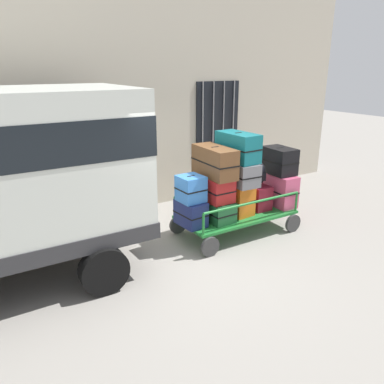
{
  "coord_description": "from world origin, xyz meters",
  "views": [
    {
      "loc": [
        -3.13,
        -5.16,
        3.09
      ],
      "look_at": [
        0.12,
        0.17,
        1.0
      ],
      "focal_mm": 35.4,
      "sensor_mm": 36.0,
      "label": 1
    }
  ],
  "objects_px": {
    "suitcase_left_middle": "(191,189)",
    "suitcase_midleft_top": "(215,162)",
    "suitcase_midleft_bottom": "(215,209)",
    "suitcase_right_middle": "(279,161)",
    "suitcase_center_bottom": "(238,199)",
    "suitcase_center_middle": "(238,172)",
    "luggage_cart": "(236,216)",
    "suitcase_right_bottom": "(276,188)",
    "suitcase_center_top": "(238,147)",
    "suitcase_left_bottom": "(191,213)",
    "suitcase_midright_bottom": "(257,197)",
    "suitcase_midleft_middle": "(215,188)",
    "backpack": "(259,174)"
  },
  "relations": [
    {
      "from": "suitcase_midleft_bottom",
      "to": "suitcase_center_middle",
      "type": "distance_m",
      "value": 0.81
    },
    {
      "from": "suitcase_midleft_bottom",
      "to": "suitcase_center_bottom",
      "type": "relative_size",
      "value": 1.33
    },
    {
      "from": "suitcase_center_bottom",
      "to": "suitcase_center_middle",
      "type": "xyz_separation_m",
      "value": [
        0.0,
        0.04,
        0.51
      ]
    },
    {
      "from": "suitcase_center_bottom",
      "to": "backpack",
      "type": "relative_size",
      "value": 1.37
    },
    {
      "from": "luggage_cart",
      "to": "backpack",
      "type": "xyz_separation_m",
      "value": [
        0.54,
        0.01,
        0.76
      ]
    },
    {
      "from": "suitcase_left_bottom",
      "to": "suitcase_center_bottom",
      "type": "relative_size",
      "value": 1.0
    },
    {
      "from": "suitcase_midleft_bottom",
      "to": "suitcase_midleft_top",
      "type": "height_order",
      "value": "suitcase_midleft_top"
    },
    {
      "from": "luggage_cart",
      "to": "suitcase_right_bottom",
      "type": "bearing_deg",
      "value": 1.63
    },
    {
      "from": "suitcase_left_bottom",
      "to": "suitcase_right_bottom",
      "type": "xyz_separation_m",
      "value": [
        2.07,
        0.05,
        0.1
      ]
    },
    {
      "from": "luggage_cart",
      "to": "suitcase_left_bottom",
      "type": "bearing_deg",
      "value": -178.7
    },
    {
      "from": "luggage_cart",
      "to": "suitcase_center_top",
      "type": "xyz_separation_m",
      "value": [
        0.0,
        0.03,
        1.35
      ]
    },
    {
      "from": "suitcase_center_top",
      "to": "suitcase_midleft_bottom",
      "type": "bearing_deg",
      "value": -174.81
    },
    {
      "from": "suitcase_midleft_middle",
      "to": "suitcase_center_bottom",
      "type": "height_order",
      "value": "suitcase_midleft_middle"
    },
    {
      "from": "suitcase_center_bottom",
      "to": "suitcase_right_middle",
      "type": "xyz_separation_m",
      "value": [
        1.03,
        0.04,
        0.6
      ]
    },
    {
      "from": "suitcase_center_top",
      "to": "backpack",
      "type": "bearing_deg",
      "value": -2.42
    },
    {
      "from": "suitcase_midleft_bottom",
      "to": "suitcase_right_middle",
      "type": "bearing_deg",
      "value": 0.81
    },
    {
      "from": "suitcase_left_bottom",
      "to": "suitcase_midleft_top",
      "type": "height_order",
      "value": "suitcase_midleft_top"
    },
    {
      "from": "suitcase_left_middle",
      "to": "suitcase_right_bottom",
      "type": "xyz_separation_m",
      "value": [
        2.07,
        0.06,
        -0.36
      ]
    },
    {
      "from": "suitcase_midleft_top",
      "to": "suitcase_midleft_middle",
      "type": "bearing_deg",
      "value": -90.0
    },
    {
      "from": "suitcase_midleft_top",
      "to": "suitcase_center_top",
      "type": "distance_m",
      "value": 0.56
    },
    {
      "from": "suitcase_midleft_middle",
      "to": "suitcase_midleft_top",
      "type": "relative_size",
      "value": 0.73
    },
    {
      "from": "suitcase_right_middle",
      "to": "suitcase_midright_bottom",
      "type": "bearing_deg",
      "value": 178.54
    },
    {
      "from": "suitcase_center_top",
      "to": "suitcase_right_bottom",
      "type": "xyz_separation_m",
      "value": [
        1.03,
        -0.0,
        -0.97
      ]
    },
    {
      "from": "suitcase_right_bottom",
      "to": "backpack",
      "type": "distance_m",
      "value": 0.62
    },
    {
      "from": "suitcase_midright_bottom",
      "to": "backpack",
      "type": "height_order",
      "value": "backpack"
    },
    {
      "from": "suitcase_midright_bottom",
      "to": "suitcase_right_bottom",
      "type": "distance_m",
      "value": 0.52
    },
    {
      "from": "suitcase_center_middle",
      "to": "suitcase_left_bottom",
      "type": "bearing_deg",
      "value": -178.34
    },
    {
      "from": "luggage_cart",
      "to": "suitcase_center_middle",
      "type": "distance_m",
      "value": 0.88
    },
    {
      "from": "suitcase_left_bottom",
      "to": "suitcase_center_top",
      "type": "height_order",
      "value": "suitcase_center_top"
    },
    {
      "from": "suitcase_center_middle",
      "to": "suitcase_right_middle",
      "type": "distance_m",
      "value": 1.04
    },
    {
      "from": "suitcase_midleft_bottom",
      "to": "suitcase_midleft_top",
      "type": "distance_m",
      "value": 0.89
    },
    {
      "from": "suitcase_left_middle",
      "to": "suitcase_center_bottom",
      "type": "xyz_separation_m",
      "value": [
        1.03,
        -0.01,
        -0.38
      ]
    },
    {
      "from": "suitcase_midleft_top",
      "to": "suitcase_right_middle",
      "type": "distance_m",
      "value": 1.56
    },
    {
      "from": "suitcase_left_middle",
      "to": "suitcase_center_top",
      "type": "distance_m",
      "value": 1.2
    },
    {
      "from": "luggage_cart",
      "to": "suitcase_center_middle",
      "type": "xyz_separation_m",
      "value": [
        0.0,
        0.01,
        0.88
      ]
    },
    {
      "from": "suitcase_midleft_bottom",
      "to": "suitcase_right_bottom",
      "type": "bearing_deg",
      "value": 1.68
    },
    {
      "from": "suitcase_right_bottom",
      "to": "suitcase_center_bottom",
      "type": "bearing_deg",
      "value": -176.55
    },
    {
      "from": "suitcase_center_bottom",
      "to": "suitcase_center_top",
      "type": "distance_m",
      "value": 0.99
    },
    {
      "from": "suitcase_left_middle",
      "to": "suitcase_center_top",
      "type": "bearing_deg",
      "value": 3.21
    },
    {
      "from": "suitcase_center_middle",
      "to": "suitcase_right_middle",
      "type": "xyz_separation_m",
      "value": [
        1.03,
        -0.0,
        0.09
      ]
    },
    {
      "from": "suitcase_midright_bottom",
      "to": "suitcase_right_middle",
      "type": "relative_size",
      "value": 0.81
    },
    {
      "from": "suitcase_left_middle",
      "to": "suitcase_midleft_top",
      "type": "distance_m",
      "value": 0.66
    },
    {
      "from": "suitcase_center_top",
      "to": "suitcase_midright_bottom",
      "type": "bearing_deg",
      "value": -1.31
    },
    {
      "from": "suitcase_left_middle",
      "to": "suitcase_center_bottom",
      "type": "relative_size",
      "value": 0.76
    },
    {
      "from": "suitcase_midleft_top",
      "to": "suitcase_midright_bottom",
      "type": "distance_m",
      "value": 1.33
    },
    {
      "from": "suitcase_left_middle",
      "to": "suitcase_center_middle",
      "type": "relative_size",
      "value": 0.49
    },
    {
      "from": "suitcase_left_bottom",
      "to": "suitcase_left_middle",
      "type": "xyz_separation_m",
      "value": [
        0.0,
        -0.0,
        0.45
      ]
    },
    {
      "from": "suitcase_midleft_bottom",
      "to": "suitcase_center_top",
      "type": "xyz_separation_m",
      "value": [
        0.52,
        0.05,
        1.1
      ]
    },
    {
      "from": "luggage_cart",
      "to": "suitcase_left_middle",
      "type": "xyz_separation_m",
      "value": [
        -1.03,
        -0.03,
        0.74
      ]
    },
    {
      "from": "suitcase_left_middle",
      "to": "suitcase_right_bottom",
      "type": "height_order",
      "value": "suitcase_left_middle"
    }
  ]
}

